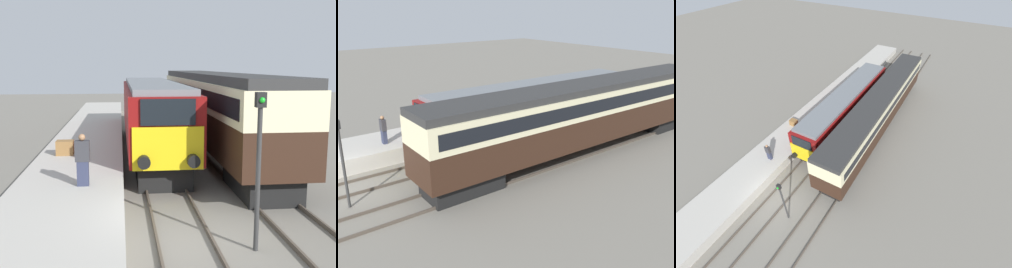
# 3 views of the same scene
# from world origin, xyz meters

# --- Properties ---
(ground_plane) EXTENTS (120.00, 120.00, 0.00)m
(ground_plane) POSITION_xyz_m (0.00, 0.00, 0.00)
(ground_plane) COLOR slate
(platform_left) EXTENTS (3.50, 50.00, 0.88)m
(platform_left) POSITION_xyz_m (-3.30, 8.00, 0.44)
(platform_left) COLOR #B7B2A8
(platform_left) RESTS_ON ground_plane
(rails_near_track) EXTENTS (1.51, 60.00, 0.14)m
(rails_near_track) POSITION_xyz_m (0.00, 5.00, 0.07)
(rails_near_track) COLOR #4C4238
(rails_near_track) RESTS_ON ground_plane
(rails_far_track) EXTENTS (1.50, 60.00, 0.14)m
(rails_far_track) POSITION_xyz_m (3.40, 5.00, 0.07)
(rails_far_track) COLOR #4C4238
(rails_far_track) RESTS_ON ground_plane
(locomotive) EXTENTS (2.70, 15.72, 3.76)m
(locomotive) POSITION_xyz_m (0.00, 11.48, 2.13)
(locomotive) COLOR black
(locomotive) RESTS_ON ground_plane
(passenger_carriage) EXTENTS (2.75, 20.89, 4.20)m
(passenger_carriage) POSITION_xyz_m (3.40, 12.31, 2.55)
(passenger_carriage) COLOR black
(passenger_carriage) RESTS_ON ground_plane
(person_on_platform) EXTENTS (0.44, 0.26, 1.63)m
(person_on_platform) POSITION_xyz_m (-2.80, 2.64, 1.69)
(person_on_platform) COLOR #2D334C
(person_on_platform) RESTS_ON platform_left
(signal_post) EXTENTS (0.24, 0.28, 3.96)m
(signal_post) POSITION_xyz_m (1.70, -0.64, 2.35)
(signal_post) COLOR #333333
(signal_post) RESTS_ON ground_plane
(luggage_crate) EXTENTS (0.70, 0.56, 0.60)m
(luggage_crate) POSITION_xyz_m (-3.95, 7.40, 1.18)
(luggage_crate) COLOR olive
(luggage_crate) RESTS_ON platform_left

